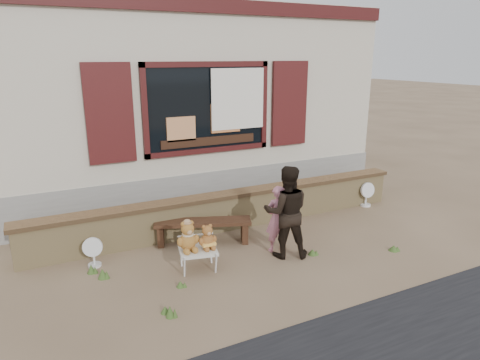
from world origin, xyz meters
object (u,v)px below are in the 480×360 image
folding_chair (198,251)px  adult (286,212)px  teddy_bear_right (207,236)px  child (277,219)px  bench (203,227)px  teddy_bear_left (188,235)px

folding_chair → adult: size_ratio=0.43×
teddy_bear_right → child: 1.21m
bench → child: bearing=-19.0°
bench → adult: adult is taller
teddy_bear_left → adult: size_ratio=0.31×
bench → folding_chair: bench is taller
child → adult: size_ratio=0.75×
teddy_bear_left → teddy_bear_right: 0.28m
folding_chair → teddy_bear_left: bearing=-180.0°
teddy_bear_left → adult: adult is taller
bench → teddy_bear_right: bearing=-86.5°
folding_chair → child: 1.37m
bench → child: child is taller
child → folding_chair: bearing=6.9°
bench → teddy_bear_left: teddy_bear_left is taller
folding_chair → teddy_bear_right: bearing=-0.0°
teddy_bear_left → teddy_bear_right: size_ratio=1.22×
folding_chair → adult: 1.45m
folding_chair → teddy_bear_left: 0.29m
bench → teddy_bear_right: size_ratio=4.30×
adult → bench: bearing=-21.4°
teddy_bear_left → bench: bearing=68.0°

